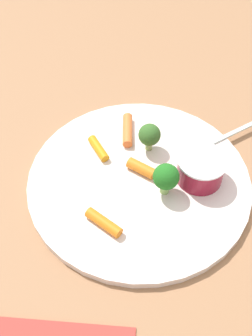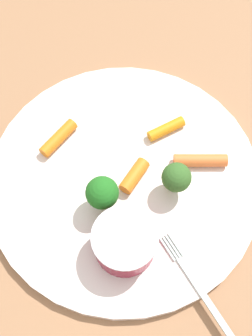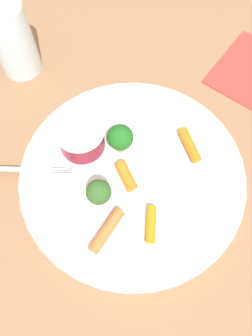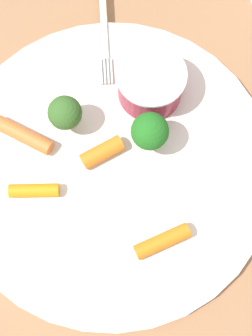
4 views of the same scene
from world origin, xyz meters
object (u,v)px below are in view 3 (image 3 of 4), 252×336
Objects in this scene: carrot_stick_0 at (106,231)px; carrot_stick_3 at (126,176)px; carrot_stick_2 at (189,145)px; fork at (8,169)px; plate at (132,175)px; broccoli_floret_1 at (97,191)px; sauce_cup at (81,138)px; drinking_glass at (10,41)px; broccoli_floret_0 at (120,138)px; carrot_stick_1 at (151,224)px.

carrot_stick_3 reaches higher than carrot_stick_0.
fork is at bearing -124.36° from carrot_stick_2.
plate is 0.07m from broccoli_floret_1.
carrot_stick_2 is at bearing 46.04° from sauce_cup.
broccoli_floret_1 is at bearing 29.55° from fork.
plate is 2.23× the size of fork.
carrot_stick_3 is at bearing 85.64° from broccoli_floret_1.
broccoli_floret_1 is 0.33× the size of fork.
sauce_cup is 0.58× the size of drinking_glass.
broccoli_floret_0 reaches higher than sauce_cup.
carrot_stick_1 is at bearing -3.97° from sauce_cup.
carrot_stick_0 is at bearing -50.27° from broccoli_floret_0.
fork is 1.20× the size of drinking_glass.
fork is at bearing -150.45° from broccoli_floret_1.
drinking_glass reaches higher than carrot_stick_3.
broccoli_floret_0 reaches higher than broccoli_floret_1.
broccoli_floret_1 is 0.39× the size of drinking_glass.
sauce_cup is 1.29× the size of carrot_stick_2.
broccoli_floret_1 reaches higher than carrot_stick_2.
drinking_glass reaches higher than carrot_stick_2.
carrot_stick_2 is (-0.04, 0.12, 0.00)m from carrot_stick_1.
broccoli_floret_1 is 0.13m from fork.
drinking_glass reaches higher than carrot_stick_0.
carrot_stick_1 is 0.34m from drinking_glass.
broccoli_floret_1 is 0.98× the size of carrot_stick_1.
plate is 6.74× the size of carrot_stick_1.
sauce_cup is at bearing -5.54° from drinking_glass.
broccoli_floret_1 reaches higher than carrot_stick_3.
carrot_stick_2 is 0.25m from fork.
carrot_stick_1 is at bearing -4.85° from drinking_glass.
sauce_cup reaches higher than carrot_stick_2.
fork is (-0.19, -0.09, -0.00)m from carrot_stick_1.
carrot_stick_1 is (0.03, 0.05, -0.00)m from carrot_stick_0.
plate is 7.53× the size of carrot_stick_3.
sauce_cup is 0.15m from carrot_stick_1.
broccoli_floret_0 is (0.04, 0.04, 0.01)m from sauce_cup.
fork is at bearing -133.84° from plate.
carrot_stick_3 is at bearing -103.92° from carrot_stick_2.
carrot_stick_1 is (0.07, -0.03, 0.01)m from plate.
plate is 0.08m from carrot_stick_1.
carrot_stick_2 is (0.02, 0.09, 0.01)m from plate.
drinking_glass reaches higher than broccoli_floret_0.
fork is at bearing -110.90° from sauce_cup.
fork reaches higher than plate.
carrot_stick_1 reaches higher than plate.
carrot_stick_0 is 1.31× the size of carrot_stick_1.
carrot_stick_2 is at bearing 79.08° from broccoli_floret_1.
drinking_glass is (-0.27, 0.01, 0.04)m from carrot_stick_3.
carrot_stick_2 is 1.26× the size of carrot_stick_3.
plate is 0.09m from carrot_stick_2.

